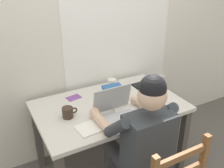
{
  "coord_description": "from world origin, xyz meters",
  "views": [
    {
      "loc": [
        -0.9,
        -1.69,
        1.86
      ],
      "look_at": [
        -0.0,
        -0.05,
        0.95
      ],
      "focal_mm": 41.18,
      "sensor_mm": 36.0,
      "label": 1
    }
  ],
  "objects": [
    {
      "name": "back_wall",
      "position": [
        0.01,
        0.48,
        1.29
      ],
      "size": [
        6.0,
        0.08,
        2.6
      ],
      "color": "silver",
      "rests_on": "ground"
    },
    {
      "name": "laptop",
      "position": [
        -0.04,
        -0.2,
        0.78
      ],
      "size": [
        0.33,
        0.28,
        0.23
      ],
      "color": "#ADAFB2",
      "rests_on": "desk"
    },
    {
      "name": "paper_pile_back_corner",
      "position": [
        0.09,
        -0.1,
        0.73
      ],
      "size": [
        0.24,
        0.2,
        0.02
      ],
      "primitive_type": "cube",
      "rotation": [
        0.0,
        0.0,
        -0.22
      ],
      "color": "white",
      "rests_on": "desk"
    },
    {
      "name": "coffee_mug_white",
      "position": [
        0.18,
        0.27,
        0.77
      ],
      "size": [
        0.12,
        0.08,
        0.09
      ],
      "color": "silver",
      "rests_on": "desk"
    },
    {
      "name": "desk",
      "position": [
        0.0,
        0.0,
        0.63
      ],
      "size": [
        1.26,
        0.8,
        0.73
      ],
      "color": "beige",
      "rests_on": "ground"
    },
    {
      "name": "paper_pile_near_laptop",
      "position": [
        -0.29,
        -0.24,
        0.73
      ],
      "size": [
        0.2,
        0.18,
        0.01
      ],
      "primitive_type": "cube",
      "rotation": [
        0.0,
        0.0,
        0.09
      ],
      "color": "white",
      "rests_on": "desk"
    },
    {
      "name": "ground_plane",
      "position": [
        0.0,
        0.0,
        0.0
      ],
      "size": [
        8.0,
        8.0,
        0.0
      ],
      "primitive_type": "plane",
      "color": "#56514C"
    },
    {
      "name": "book_stack_main",
      "position": [
        0.09,
        0.09,
        0.78
      ],
      "size": [
        0.2,
        0.16,
        0.11
      ],
      "color": "#38844C",
      "rests_on": "desk"
    },
    {
      "name": "coffee_mug_dark",
      "position": [
        -0.38,
        -0.02,
        0.77
      ],
      "size": [
        0.12,
        0.09,
        0.09
      ],
      "color": "#38281E",
      "rests_on": "desk"
    },
    {
      "name": "seated_person",
      "position": [
        -0.01,
        -0.48,
        0.68
      ],
      "size": [
        0.5,
        0.6,
        1.23
      ],
      "color": "#33383D",
      "rests_on": "ground"
    },
    {
      "name": "landscape_photo_print",
      "position": [
        -0.23,
        0.26,
        0.73
      ],
      "size": [
        0.14,
        0.11,
        0.0
      ],
      "primitive_type": "cube",
      "rotation": [
        0.0,
        0.0,
        0.16
      ],
      "color": "#7A4293",
      "rests_on": "desk"
    },
    {
      "name": "computer_mouse",
      "position": [
        0.22,
        -0.25,
        0.74
      ],
      "size": [
        0.06,
        0.1,
        0.03
      ],
      "primitive_type": "ellipsoid",
      "color": "#ADAFB2",
      "rests_on": "desk"
    }
  ]
}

